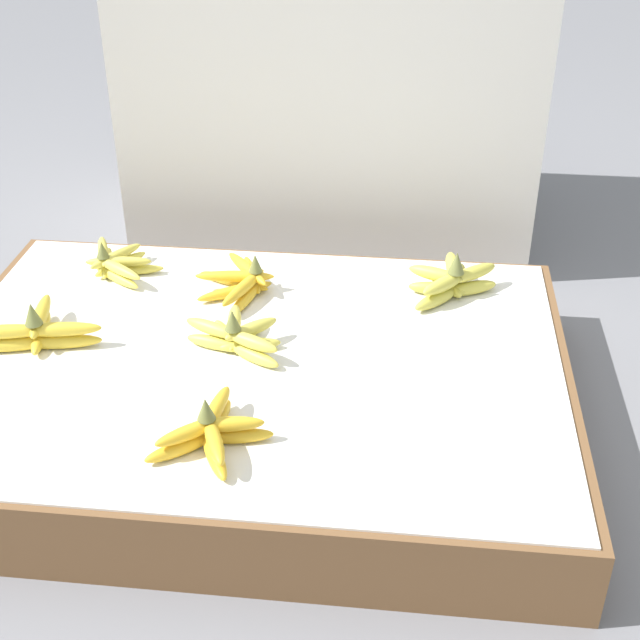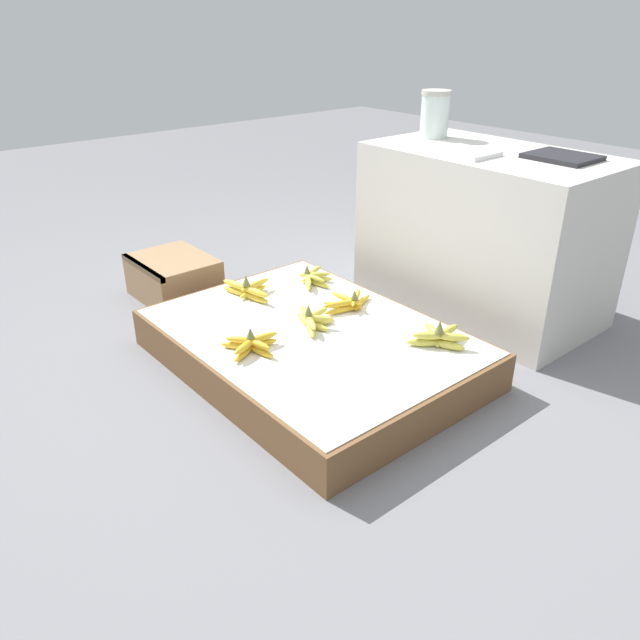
# 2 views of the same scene
# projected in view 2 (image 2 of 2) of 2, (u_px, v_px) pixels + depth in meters

# --- Properties ---
(ground_plane) EXTENTS (10.00, 10.00, 0.00)m
(ground_plane) POSITION_uv_depth(u_px,v_px,m) (312.00, 365.00, 2.37)
(ground_plane) COLOR slate
(display_platform) EXTENTS (1.19, 0.87, 0.15)m
(display_platform) POSITION_uv_depth(u_px,v_px,m) (311.00, 348.00, 2.34)
(display_platform) COLOR brown
(display_platform) RESTS_ON ground_plane
(back_vendor_table) EXTENTS (1.00, 0.58, 0.70)m
(back_vendor_table) POSITION_uv_depth(u_px,v_px,m) (484.00, 233.00, 2.69)
(back_vendor_table) COLOR beige
(back_vendor_table) RESTS_ON ground_plane
(wooden_crate) EXTENTS (0.39, 0.31, 0.19)m
(wooden_crate) POSITION_uv_depth(u_px,v_px,m) (174.00, 278.00, 2.90)
(wooden_crate) COLOR #997551
(wooden_crate) RESTS_ON ground_plane
(banana_bunch_front_midleft) EXTENTS (0.20, 0.21, 0.09)m
(banana_bunch_front_midleft) POSITION_uv_depth(u_px,v_px,m) (251.00, 344.00, 2.15)
(banana_bunch_front_midleft) COLOR gold
(banana_bunch_front_midleft) RESTS_ON display_platform
(banana_bunch_middle_left) EXTENTS (0.26, 0.17, 0.10)m
(banana_bunch_middle_left) POSITION_uv_depth(u_px,v_px,m) (248.00, 290.00, 2.57)
(banana_bunch_middle_left) COLOR gold
(banana_bunch_middle_left) RESTS_ON display_platform
(banana_bunch_middle_midleft) EXTENTS (0.20, 0.17, 0.09)m
(banana_bunch_middle_midleft) POSITION_uv_depth(u_px,v_px,m) (312.00, 320.00, 2.33)
(banana_bunch_middle_midleft) COLOR #DBCC4C
(banana_bunch_middle_midleft) RESTS_ON display_platform
(banana_bunch_back_left) EXTENTS (0.18, 0.19, 0.08)m
(banana_bunch_back_left) POSITION_uv_depth(u_px,v_px,m) (313.00, 278.00, 2.69)
(banana_bunch_back_left) COLOR #DBCC4C
(banana_bunch_back_left) RESTS_ON display_platform
(banana_bunch_back_midleft) EXTENTS (0.17, 0.26, 0.09)m
(banana_bunch_back_midleft) POSITION_uv_depth(u_px,v_px,m) (349.00, 302.00, 2.47)
(banana_bunch_back_midleft) COLOR gold
(banana_bunch_back_midleft) RESTS_ON display_platform
(banana_bunch_back_midright) EXTENTS (0.19, 0.21, 0.10)m
(banana_bunch_back_midright) POSITION_uv_depth(u_px,v_px,m) (439.00, 337.00, 2.20)
(banana_bunch_back_midright) COLOR gold
(banana_bunch_back_midright) RESTS_ON display_platform
(glass_jar) EXTENTS (0.13, 0.13, 0.20)m
(glass_jar) POSITION_uv_depth(u_px,v_px,m) (435.00, 114.00, 2.76)
(glass_jar) COLOR silver
(glass_jar) RESTS_ON back_vendor_table
(foam_tray_white) EXTENTS (0.22, 0.18, 0.02)m
(foam_tray_white) POSITION_uv_depth(u_px,v_px,m) (466.00, 152.00, 2.47)
(foam_tray_white) COLOR white
(foam_tray_white) RESTS_ON back_vendor_table
(foam_tray_dark) EXTENTS (0.25, 0.21, 0.02)m
(foam_tray_dark) POSITION_uv_depth(u_px,v_px,m) (562.00, 157.00, 2.39)
(foam_tray_dark) COLOR #232328
(foam_tray_dark) RESTS_ON back_vendor_table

